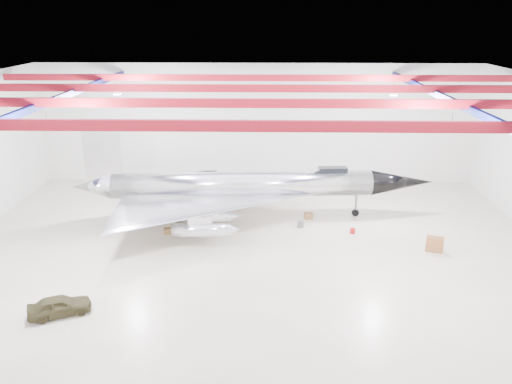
{
  "coord_description": "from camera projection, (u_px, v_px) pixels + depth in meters",
  "views": [
    {
      "loc": [
        1.03,
        -30.32,
        14.88
      ],
      "look_at": [
        0.22,
        2.0,
        3.48
      ],
      "focal_mm": 35.0,
      "sensor_mm": 36.0,
      "label": 1
    }
  ],
  "objects": [
    {
      "name": "floor",
      "position": [
        252.0,
        251.0,
        33.56
      ],
      "size": [
        40.0,
        40.0,
        0.0
      ],
      "primitive_type": "plane",
      "color": "#C0B299",
      "rests_on": "ground"
    },
    {
      "name": "ceiling_structure",
      "position": [
        252.0,
        96.0,
        30.13
      ],
      "size": [
        39.5,
        29.5,
        1.08
      ],
      "color": "maroon",
      "rests_on": "ceiling"
    },
    {
      "name": "toolbox_red",
      "position": [
        224.0,
        211.0,
        40.02
      ],
      "size": [
        0.57,
        0.5,
        0.34
      ],
      "primitive_type": "cube",
      "rotation": [
        0.0,
        0.0,
        0.26
      ],
      "color": "#9A0F0F",
      "rests_on": "floor"
    },
    {
      "name": "ceiling",
      "position": [
        252.0,
        85.0,
        29.9
      ],
      "size": [
        40.0,
        40.0,
        0.0
      ],
      "primitive_type": "plane",
      "rotation": [
        3.14,
        0.0,
        0.0
      ],
      "color": "#0A0F38",
      "rests_on": "wall_back"
    },
    {
      "name": "oil_barrel",
      "position": [
        208.0,
        224.0,
        37.32
      ],
      "size": [
        0.52,
        0.42,
        0.35
      ],
      "primitive_type": "cube",
      "rotation": [
        0.0,
        0.0,
        -0.04
      ],
      "color": "olive",
      "rests_on": "floor"
    },
    {
      "name": "parts_bin",
      "position": [
        309.0,
        216.0,
        38.81
      ],
      "size": [
        0.68,
        0.56,
        0.46
      ],
      "primitive_type": "cube",
      "rotation": [
        0.0,
        0.0,
        0.05
      ],
      "color": "olive",
      "rests_on": "floor"
    },
    {
      "name": "tool_chest",
      "position": [
        353.0,
        231.0,
        36.2
      ],
      "size": [
        0.5,
        0.5,
        0.34
      ],
      "primitive_type": "cylinder",
      "rotation": [
        0.0,
        0.0,
        0.37
      ],
      "color": "#9A0F0F",
      "rests_on": "floor"
    },
    {
      "name": "jeep",
      "position": [
        59.0,
        306.0,
        26.18
      ],
      "size": [
        3.43,
        2.46,
        1.09
      ],
      "primitive_type": "imported",
      "rotation": [
        0.0,
        0.0,
        1.99
      ],
      "color": "#38331C",
      "rests_on": "floor"
    },
    {
      "name": "jet_aircraft",
      "position": [
        242.0,
        188.0,
        38.19
      ],
      "size": [
        27.65,
        16.81,
        7.53
      ],
      "rotation": [
        0.0,
        0.0,
        0.07
      ],
      "color": "silver",
      "rests_on": "floor"
    },
    {
      "name": "crate_ply",
      "position": [
        168.0,
        231.0,
        36.18
      ],
      "size": [
        0.63,
        0.54,
        0.39
      ],
      "primitive_type": "cube",
      "rotation": [
        0.0,
        0.0,
        0.17
      ],
      "color": "olive",
      "rests_on": "floor"
    },
    {
      "name": "crate_small",
      "position": [
        147.0,
        202.0,
        42.0
      ],
      "size": [
        0.39,
        0.33,
        0.24
      ],
      "primitive_type": "cube",
      "rotation": [
        0.0,
        0.0,
        0.15
      ],
      "color": "#59595B",
      "rests_on": "floor"
    },
    {
      "name": "engine_drum",
      "position": [
        301.0,
        224.0,
        37.24
      ],
      "size": [
        0.53,
        0.53,
        0.43
      ],
      "primitive_type": "cylinder",
      "rotation": [
        0.0,
        0.0,
        -0.12
      ],
      "color": "#59595B",
      "rests_on": "floor"
    },
    {
      "name": "wall_back",
      "position": [
        257.0,
        124.0,
        45.87
      ],
      "size": [
        40.0,
        0.0,
        40.0
      ],
      "primitive_type": "plane",
      "rotation": [
        1.57,
        0.0,
        0.0
      ],
      "color": "silver",
      "rests_on": "floor"
    },
    {
      "name": "desk",
      "position": [
        435.0,
        244.0,
        33.31
      ],
      "size": [
        1.24,
        0.91,
        1.02
      ],
      "primitive_type": "cube",
      "rotation": [
        0.0,
        0.0,
        -0.35
      ],
      "color": "brown",
      "rests_on": "floor"
    }
  ]
}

